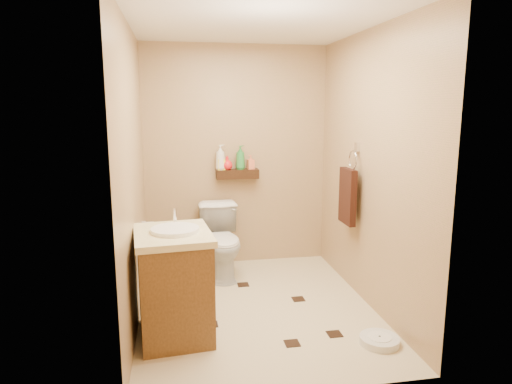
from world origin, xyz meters
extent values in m
plane|color=beige|center=(0.00, 0.00, 0.00)|extent=(2.50, 2.50, 0.00)
cube|color=tan|center=(0.00, 1.25, 1.20)|extent=(2.00, 0.04, 2.40)
cube|color=tan|center=(0.00, -1.25, 1.20)|extent=(2.00, 0.04, 2.40)
cube|color=tan|center=(-1.00, 0.00, 1.20)|extent=(0.04, 2.50, 2.40)
cube|color=tan|center=(1.00, 0.00, 1.20)|extent=(0.04, 2.50, 2.40)
cube|color=white|center=(0.00, 0.00, 2.40)|extent=(2.00, 2.50, 0.02)
cube|color=#36200E|center=(0.00, 1.17, 1.02)|extent=(0.46, 0.14, 0.10)
cube|color=black|center=(-0.42, -0.26, 0.00)|extent=(0.11, 0.11, 0.01)
cube|color=black|center=(0.41, 0.10, 0.00)|extent=(0.11, 0.11, 0.01)
cube|color=black|center=(0.15, -0.66, 0.00)|extent=(0.11, 0.11, 0.01)
cube|color=black|center=(-0.57, 0.56, 0.00)|extent=(0.11, 0.11, 0.01)
cube|color=black|center=(0.51, -0.58, 0.00)|extent=(0.11, 0.11, 0.01)
cube|color=black|center=(-0.04, 0.53, 0.00)|extent=(0.11, 0.11, 0.01)
imported|color=white|center=(-0.21, 0.83, 0.37)|extent=(0.45, 0.74, 0.74)
cube|color=brown|center=(-0.70, -0.36, 0.39)|extent=(0.58, 0.68, 0.78)
cube|color=#F7E4B3|center=(-0.70, -0.36, 0.80)|extent=(0.62, 0.73, 0.05)
cylinder|color=white|center=(-0.68, -0.36, 0.83)|extent=(0.36, 0.36, 0.05)
cylinder|color=silver|center=(-0.68, -0.15, 0.90)|extent=(0.03, 0.03, 0.12)
cylinder|color=silver|center=(0.80, -0.78, 0.03)|extent=(0.34, 0.34, 0.05)
cylinder|color=white|center=(0.80, -0.78, 0.06)|extent=(0.18, 0.18, 0.01)
cylinder|color=#1B6D5F|center=(-0.77, 0.94, 0.06)|extent=(0.11, 0.11, 0.12)
cylinder|color=silver|center=(-0.77, 0.94, 0.28)|extent=(0.02, 0.02, 0.34)
sphere|color=silver|center=(-0.77, 0.94, 0.44)|extent=(0.08, 0.08, 0.08)
cube|color=silver|center=(0.98, 0.25, 1.38)|extent=(0.03, 0.06, 0.08)
torus|color=silver|center=(0.95, 0.25, 1.26)|extent=(0.02, 0.19, 0.19)
cube|color=black|center=(0.91, 0.25, 0.92)|extent=(0.06, 0.30, 0.52)
cylinder|color=silver|center=(-0.94, 0.65, 0.60)|extent=(0.11, 0.11, 0.11)
cylinder|color=silver|center=(-0.98, 0.65, 0.66)|extent=(0.04, 0.02, 0.02)
imported|color=silver|center=(-0.18, 1.17, 1.21)|extent=(0.14, 0.14, 0.27)
imported|color=yellow|center=(-0.18, 1.17, 1.16)|extent=(0.09, 0.09, 0.18)
imported|color=red|center=(-0.11, 1.17, 1.14)|extent=(0.14, 0.14, 0.15)
imported|color=#2C8439|center=(0.03, 1.17, 1.20)|extent=(0.14, 0.14, 0.26)
imported|color=#EF784F|center=(0.15, 1.17, 1.15)|extent=(0.08, 0.08, 0.16)
camera|label=1|loc=(-0.66, -3.70, 1.75)|focal=32.00mm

